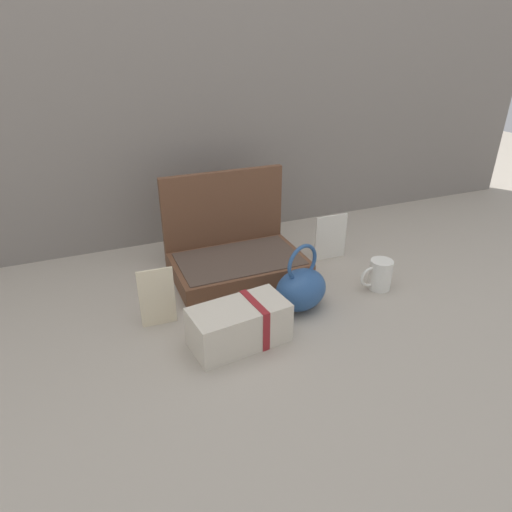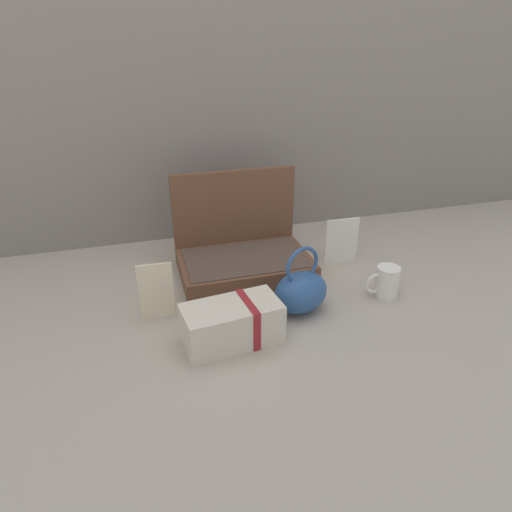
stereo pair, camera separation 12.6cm
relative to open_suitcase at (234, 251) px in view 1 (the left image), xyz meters
name	(u,v)px [view 1 (the left image)]	position (x,y,z in m)	size (l,w,h in m)	color
ground_plane	(248,304)	(-0.04, -0.22, -0.07)	(6.00, 6.00, 0.00)	#9E9384
back_wall	(184,46)	(-0.04, 0.36, 0.63)	(3.20, 0.06, 1.40)	gray
open_suitcase	(234,251)	(0.00, 0.00, 0.00)	(0.43, 0.29, 0.32)	brown
teal_pouch_handbag	(301,288)	(0.10, -0.30, -0.01)	(0.20, 0.17, 0.21)	#284C7F
cream_toiletry_bag	(240,324)	(-0.12, -0.38, -0.02)	(0.27, 0.16, 0.12)	beige
coffee_mug	(380,275)	(0.39, -0.29, -0.02)	(0.11, 0.07, 0.10)	silver
info_card_left	(157,298)	(-0.31, -0.22, 0.02)	(0.10, 0.01, 0.17)	beige
poster_card_right	(331,237)	(0.35, -0.05, 0.01)	(0.12, 0.01, 0.17)	silver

